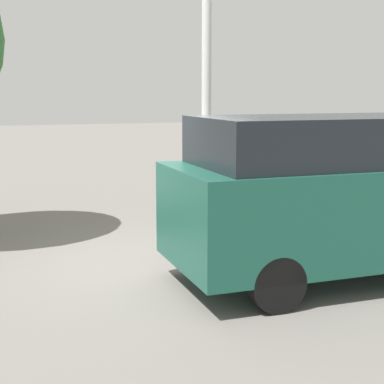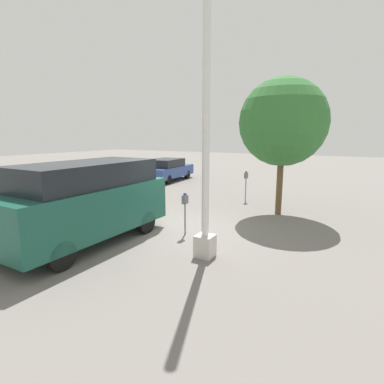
{
  "view_description": "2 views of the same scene",
  "coord_description": "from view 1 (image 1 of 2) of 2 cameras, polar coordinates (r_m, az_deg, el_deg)",
  "views": [
    {
      "loc": [
        -2.39,
        -8.32,
        2.58
      ],
      "look_at": [
        0.89,
        0.65,
        0.96
      ],
      "focal_mm": 55.0,
      "sensor_mm": 36.0,
      "label": 1
    },
    {
      "loc": [
        7.93,
        5.01,
        3.0
      ],
      "look_at": [
        -0.18,
        0.46,
        1.22
      ],
      "focal_mm": 28.0,
      "sensor_mm": 36.0,
      "label": 2
    }
  ],
  "objects": [
    {
      "name": "lamp_post",
      "position": [
        10.91,
        1.4,
        8.09
      ],
      "size": [
        0.44,
        0.44,
        6.39
      ],
      "color": "beige",
      "rests_on": "ground"
    },
    {
      "name": "ground_plane",
      "position": [
        9.03,
        -3.91,
        -6.98
      ],
      "size": [
        80.0,
        80.0,
        0.0
      ],
      "primitive_type": "plane",
      "color": "slate"
    },
    {
      "name": "parked_van",
      "position": [
        8.39,
        14.44,
        0.01
      ],
      "size": [
        4.88,
        2.07,
        2.27
      ],
      "rotation": [
        0.0,
        0.0,
        -0.01
      ],
      "color": "#195142",
      "rests_on": "ground"
    },
    {
      "name": "parking_meter_near",
      "position": [
        9.42,
        -2.64,
        -0.27
      ],
      "size": [
        0.21,
        0.13,
        1.3
      ],
      "rotation": [
        0.0,
        0.0,
        -0.09
      ],
      "color": "gray",
      "rests_on": "ground"
    }
  ]
}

